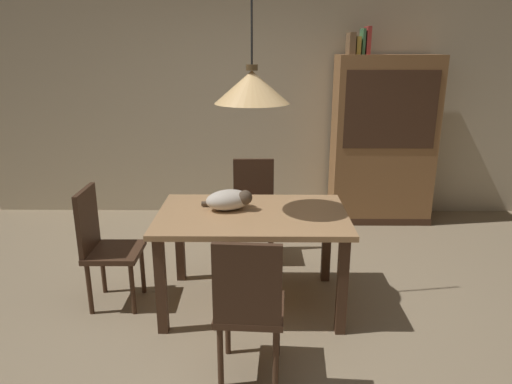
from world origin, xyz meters
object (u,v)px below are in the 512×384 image
at_px(book_red_tall, 367,41).
at_px(chair_near_front, 249,304).
at_px(cat_sleeping, 230,200).
at_px(hutch_bookcase, 382,144).
at_px(pendant_lamp, 252,87).
at_px(book_yellow_short, 357,46).
at_px(chair_far_back, 254,205).
at_px(dining_table, 252,226).
at_px(book_green_slim, 362,42).
at_px(book_brown_thick, 351,44).
at_px(chair_left_side, 103,242).

bearing_deg(book_red_tall, chair_near_front, -113.10).
relative_size(cat_sleeping, hutch_bookcase, 0.22).
relative_size(pendant_lamp, book_yellow_short, 6.50).
bearing_deg(cat_sleeping, chair_far_back, 78.07).
xyz_separation_m(dining_table, pendant_lamp, (-0.00, 0.00, 1.01)).
xyz_separation_m(book_green_slim, book_red_tall, (0.05, 0.00, 0.01)).
bearing_deg(pendant_lamp, hutch_bookcase, 52.98).
relative_size(chair_near_front, cat_sleeping, 2.29).
xyz_separation_m(dining_table, cat_sleeping, (-0.17, 0.08, 0.18)).
bearing_deg(hutch_bookcase, book_green_slim, 179.71).
xyz_separation_m(dining_table, book_brown_thick, (1.01, 1.89, 1.31)).
relative_size(chair_near_front, pendant_lamp, 0.72).
bearing_deg(cat_sleeping, hutch_bookcase, 48.62).
bearing_deg(chair_far_back, book_green_slim, 41.91).
distance_m(dining_table, book_brown_thick, 2.51).
relative_size(cat_sleeping, book_brown_thick, 1.69).
xyz_separation_m(dining_table, book_yellow_short, (1.08, 1.89, 1.29)).
relative_size(chair_far_back, hutch_bookcase, 0.50).
bearing_deg(pendant_lamp, book_brown_thick, 61.96).
xyz_separation_m(hutch_bookcase, book_green_slim, (-0.30, 0.00, 1.09)).
bearing_deg(pendant_lamp, book_yellow_short, 60.36).
bearing_deg(chair_left_side, book_brown_thick, 41.54).
bearing_deg(chair_left_side, chair_near_front, -38.00).
xyz_separation_m(chair_near_front, chair_far_back, (0.00, 1.76, 0.00)).
distance_m(hutch_bookcase, book_brown_thick, 1.15).
distance_m(chair_near_front, pendant_lamp, 1.45).
xyz_separation_m(chair_near_front, book_yellow_short, (1.08, 2.77, 1.43)).
height_order(pendant_lamp, hutch_bookcase, pendant_lamp).
bearing_deg(cat_sleeping, book_brown_thick, 56.99).
bearing_deg(chair_near_front, pendant_lamp, 89.67).
relative_size(chair_near_front, book_green_slim, 3.58).
bearing_deg(book_yellow_short, hutch_bookcase, -0.25).
distance_m(chair_far_back, book_green_slim, 2.11).
distance_m(pendant_lamp, book_green_slim, 2.22).
height_order(book_yellow_short, book_green_slim, book_green_slim).
distance_m(chair_far_back, hutch_bookcase, 1.79).
height_order(pendant_lamp, book_brown_thick, pendant_lamp).
xyz_separation_m(chair_left_side, book_red_tall, (2.30, 1.89, 1.48)).
relative_size(chair_left_side, book_brown_thick, 3.88).
bearing_deg(book_brown_thick, chair_left_side, -138.46).
distance_m(dining_table, chair_near_front, 0.89).
height_order(dining_table, chair_left_side, chair_left_side).
height_order(dining_table, book_green_slim, book_green_slim).
height_order(book_yellow_short, book_red_tall, book_red_tall).
height_order(chair_far_back, pendant_lamp, pendant_lamp).
bearing_deg(hutch_bookcase, chair_far_back, -144.66).
height_order(chair_far_back, book_green_slim, book_green_slim).
relative_size(chair_near_front, hutch_bookcase, 0.50).
bearing_deg(pendant_lamp, chair_left_side, -179.96).
height_order(dining_table, book_red_tall, book_red_tall).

